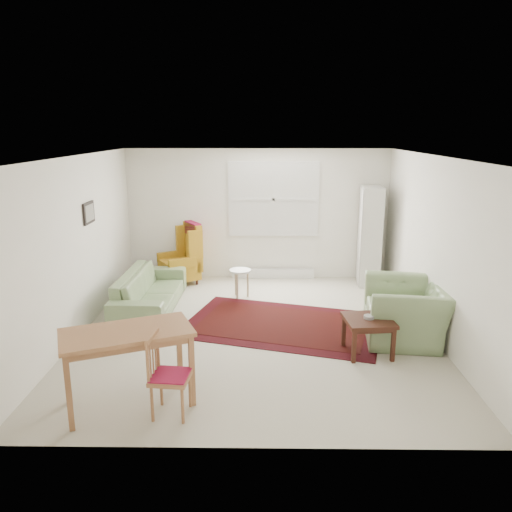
{
  "coord_description": "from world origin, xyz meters",
  "views": [
    {
      "loc": [
        0.1,
        -6.76,
        2.86
      ],
      "look_at": [
        0.0,
        0.3,
        1.05
      ],
      "focal_mm": 35.0,
      "sensor_mm": 36.0,
      "label": 1
    }
  ],
  "objects_px": {
    "sofa": "(150,284)",
    "wingback_chair": "(179,254)",
    "stool": "(240,283)",
    "desk": "(129,368)",
    "coffee_table": "(368,336)",
    "desk_chair": "(171,375)",
    "armchair": "(407,306)",
    "cabinet": "(370,236)"
  },
  "relations": [
    {
      "from": "wingback_chair",
      "to": "cabinet",
      "type": "bearing_deg",
      "value": 59.49
    },
    {
      "from": "sofa",
      "to": "stool",
      "type": "distance_m",
      "value": 1.57
    },
    {
      "from": "stool",
      "to": "cabinet",
      "type": "height_order",
      "value": "cabinet"
    },
    {
      "from": "coffee_table",
      "to": "cabinet",
      "type": "distance_m",
      "value": 3.21
    },
    {
      "from": "desk",
      "to": "desk_chair",
      "type": "bearing_deg",
      "value": -21.91
    },
    {
      "from": "stool",
      "to": "desk",
      "type": "xyz_separation_m",
      "value": [
        -1.02,
        -3.5,
        0.17
      ]
    },
    {
      "from": "armchair",
      "to": "coffee_table",
      "type": "distance_m",
      "value": 0.84
    },
    {
      "from": "wingback_chair",
      "to": "coffee_table",
      "type": "relative_size",
      "value": 1.93
    },
    {
      "from": "armchair",
      "to": "desk_chair",
      "type": "height_order",
      "value": "armchair"
    },
    {
      "from": "armchair",
      "to": "cabinet",
      "type": "height_order",
      "value": "cabinet"
    },
    {
      "from": "stool",
      "to": "cabinet",
      "type": "relative_size",
      "value": 0.27
    },
    {
      "from": "desk",
      "to": "sofa",
      "type": "bearing_deg",
      "value": 98.27
    },
    {
      "from": "armchair",
      "to": "desk",
      "type": "xyz_separation_m",
      "value": [
        -3.41,
        -1.78,
        -0.06
      ]
    },
    {
      "from": "wingback_chair",
      "to": "desk",
      "type": "distance_m",
      "value": 4.31
    },
    {
      "from": "coffee_table",
      "to": "desk",
      "type": "relative_size",
      "value": 0.45
    },
    {
      "from": "sofa",
      "to": "stool",
      "type": "height_order",
      "value": "sofa"
    },
    {
      "from": "sofa",
      "to": "desk_chair",
      "type": "relative_size",
      "value": 2.4
    },
    {
      "from": "cabinet",
      "to": "desk",
      "type": "xyz_separation_m",
      "value": [
        -3.41,
        -4.35,
        -0.5
      ]
    },
    {
      "from": "sofa",
      "to": "armchair",
      "type": "relative_size",
      "value": 1.71
    },
    {
      "from": "desk",
      "to": "stool",
      "type": "bearing_deg",
      "value": 73.81
    },
    {
      "from": "wingback_chair",
      "to": "coffee_table",
      "type": "bearing_deg",
      "value": 12.98
    },
    {
      "from": "wingback_chair",
      "to": "coffee_table",
      "type": "xyz_separation_m",
      "value": [
        2.95,
        -3.03,
        -0.33
      ]
    },
    {
      "from": "desk_chair",
      "to": "wingback_chair",
      "type": "bearing_deg",
      "value": 13.83
    },
    {
      "from": "wingback_chair",
      "to": "desk",
      "type": "xyz_separation_m",
      "value": [
        0.17,
        -4.3,
        -0.16
      ]
    },
    {
      "from": "stool",
      "to": "cabinet",
      "type": "bearing_deg",
      "value": 19.45
    },
    {
      "from": "coffee_table",
      "to": "stool",
      "type": "relative_size",
      "value": 1.19
    },
    {
      "from": "sofa",
      "to": "wingback_chair",
      "type": "distance_m",
      "value": 1.42
    },
    {
      "from": "coffee_table",
      "to": "desk",
      "type": "distance_m",
      "value": 3.06
    },
    {
      "from": "coffee_table",
      "to": "armchair",
      "type": "bearing_deg",
      "value": 38.66
    },
    {
      "from": "armchair",
      "to": "desk",
      "type": "distance_m",
      "value": 3.84
    },
    {
      "from": "sofa",
      "to": "wingback_chair",
      "type": "height_order",
      "value": "wingback_chair"
    },
    {
      "from": "cabinet",
      "to": "desk_chair",
      "type": "xyz_separation_m",
      "value": [
        -2.93,
        -4.54,
        -0.48
      ]
    },
    {
      "from": "coffee_table",
      "to": "desk",
      "type": "xyz_separation_m",
      "value": [
        -2.78,
        -1.27,
        0.17
      ]
    },
    {
      "from": "sofa",
      "to": "cabinet",
      "type": "relative_size",
      "value": 1.14
    },
    {
      "from": "coffee_table",
      "to": "desk_chair",
      "type": "bearing_deg",
      "value": -147.58
    },
    {
      "from": "sofa",
      "to": "wingback_chair",
      "type": "xyz_separation_m",
      "value": [
        0.25,
        1.39,
        0.15
      ]
    },
    {
      "from": "armchair",
      "to": "coffee_table",
      "type": "relative_size",
      "value": 2.06
    },
    {
      "from": "desk",
      "to": "desk_chair",
      "type": "relative_size",
      "value": 1.51
    },
    {
      "from": "sofa",
      "to": "stool",
      "type": "relative_size",
      "value": 4.19
    },
    {
      "from": "desk_chair",
      "to": "desk",
      "type": "bearing_deg",
      "value": 73.7
    },
    {
      "from": "sofa",
      "to": "desk_chair",
      "type": "distance_m",
      "value": 3.23
    },
    {
      "from": "desk",
      "to": "coffee_table",
      "type": "bearing_deg",
      "value": 24.58
    }
  ]
}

